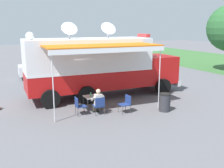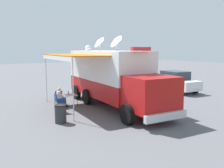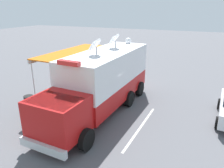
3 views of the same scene
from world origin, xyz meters
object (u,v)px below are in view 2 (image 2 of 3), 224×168
(folding_chair_at_table, at_px, (58,99))
(folding_chair_spare_by_truck, at_px, (61,104))
(traffic_cone, at_px, (75,89))
(seated_responder, at_px, (61,97))
(folding_table, at_px, (70,96))
(trash_bin, at_px, (61,114))
(folding_chair_beside_table, at_px, (59,96))
(car_behind_truck, at_px, (176,81))
(command_truck, at_px, (113,76))
(water_bottle, at_px, (68,93))

(folding_chair_at_table, relative_size, folding_chair_spare_by_truck, 1.00)
(folding_chair_at_table, xyz_separation_m, traffic_cone, (-3.01, -4.39, -0.23))
(folding_chair_at_table, distance_m, seated_responder, 0.23)
(folding_table, height_order, trash_bin, trash_bin)
(folding_chair_beside_table, height_order, trash_bin, trash_bin)
(trash_bin, height_order, car_behind_truck, car_behind_truck)
(command_truck, bearing_deg, trash_bin, 23.29)
(folding_chair_at_table, xyz_separation_m, seated_responder, (-0.19, 0.01, 0.14))
(command_truck, height_order, folding_chair_at_table, command_truck)
(folding_table, relative_size, folding_chair_at_table, 0.96)
(folding_chair_at_table, height_order, folding_chair_spare_by_truck, same)
(folding_table, distance_m, traffic_cone, 4.91)
(command_truck, relative_size, folding_table, 11.51)
(command_truck, bearing_deg, folding_chair_spare_by_truck, -1.95)
(folding_chair_beside_table, xyz_separation_m, car_behind_truck, (-10.10, 0.49, 0.37))
(folding_chair_beside_table, distance_m, trash_bin, 4.28)
(water_bottle, bearing_deg, seated_responder, 13.71)
(folding_chair_beside_table, height_order, folding_chair_spare_by_truck, same)
(folding_chair_beside_table, bearing_deg, car_behind_truck, 177.24)
(folding_table, relative_size, water_bottle, 3.72)
(command_truck, relative_size, water_bottle, 42.79)
(command_truck, relative_size, folding_chair_spare_by_truck, 11.02)
(folding_chair_at_table, relative_size, car_behind_truck, 0.20)
(command_truck, height_order, traffic_cone, command_truck)
(folding_chair_spare_by_truck, bearing_deg, folding_chair_beside_table, -107.31)
(command_truck, xyz_separation_m, seated_responder, (2.93, -1.43, -1.30))
(folding_table, relative_size, car_behind_truck, 0.19)
(seated_responder, xyz_separation_m, trash_bin, (1.12, 3.17, -0.20))
(folding_chair_spare_by_truck, distance_m, seated_responder, 1.40)
(command_truck, height_order, folding_table, command_truck)
(folding_chair_beside_table, relative_size, folding_chair_spare_by_truck, 1.00)
(trash_bin, bearing_deg, command_truck, -156.71)
(folding_chair_spare_by_truck, bearing_deg, water_bottle, -125.39)
(water_bottle, bearing_deg, car_behind_truck, -178.46)
(command_truck, bearing_deg, folding_chair_at_table, -24.71)
(folding_chair_at_table, xyz_separation_m, folding_chair_spare_by_truck, (0.27, 1.32, 0.00))
(seated_responder, bearing_deg, folding_chair_spare_by_truck, 70.67)
(water_bottle, distance_m, folding_chair_spare_by_truck, 1.81)
(folding_chair_at_table, height_order, car_behind_truck, car_behind_truck)
(folding_chair_spare_by_truck, xyz_separation_m, seated_responder, (-0.46, -1.31, 0.14))
(folding_table, xyz_separation_m, folding_chair_spare_by_truck, (1.07, 1.35, -0.16))
(trash_bin, xyz_separation_m, car_behind_truck, (-11.45, -3.58, 0.42))
(folding_chair_spare_by_truck, xyz_separation_m, traffic_cone, (-3.28, -5.71, -0.23))
(water_bottle, height_order, folding_chair_spare_by_truck, water_bottle)
(folding_table, height_order, traffic_cone, folding_table)
(trash_bin, xyz_separation_m, traffic_cone, (-3.94, -7.58, -0.18))
(command_truck, relative_size, folding_chair_beside_table, 11.02)
(traffic_cone, bearing_deg, command_truck, 91.09)
(folding_chair_beside_table, height_order, car_behind_truck, car_behind_truck)
(water_bottle, relative_size, traffic_cone, 0.39)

